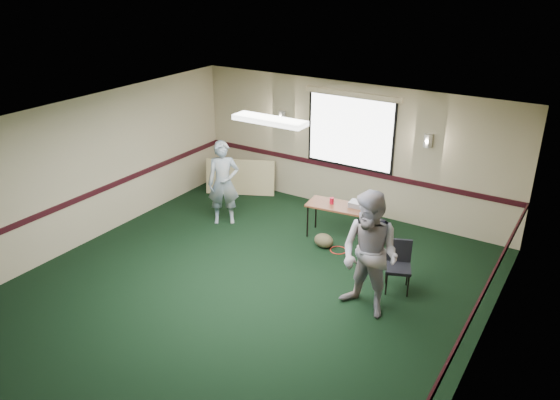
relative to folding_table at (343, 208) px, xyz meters
The scene contains 13 objects.
ground 2.82m from the folding_table, 100.68° to the right, with size 8.00×8.00×0.00m, color black.
room_shell 1.23m from the folding_table, 131.38° to the right, with size 8.00×8.02×8.00m.
folding_table is the anchor object (origin of this frame).
projector 0.28m from the folding_table, 26.62° to the left, with size 0.29×0.24×0.10m, color gray.
game_console 0.55m from the folding_table, 19.20° to the left, with size 0.19×0.16×0.05m, color white.
red_cup 0.25m from the folding_table, behind, with size 0.08×0.08×0.12m, color #B60C21.
water_bottle 0.62m from the folding_table, ahead, with size 0.06×0.06×0.19m, color #7FB0CF.
duffel_bag 0.71m from the folding_table, 103.91° to the right, with size 0.37×0.28×0.26m, color #433D26.
cable_coil 0.80m from the folding_table, 70.29° to the right, with size 0.31×0.31×0.02m, color red.
folded_table 3.02m from the folding_table, 165.49° to the left, with size 1.55×0.07×0.80m, color tan.
conference_chair 1.85m from the folding_table, 35.30° to the right, with size 0.53×0.53×0.82m.
person_left 2.41m from the folding_table, 165.24° to the right, with size 0.62×0.41×1.70m, color #3D5F87.
person_right 2.39m from the folding_table, 55.00° to the right, with size 0.94×0.73×1.94m, color #7F97C5.
Camera 1 is at (4.42, -5.77, 4.87)m, focal length 35.00 mm.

